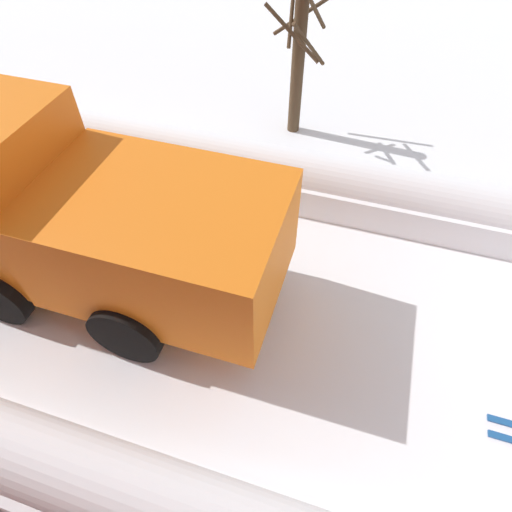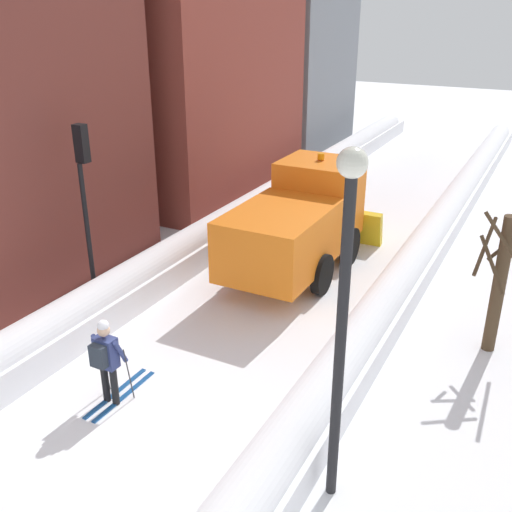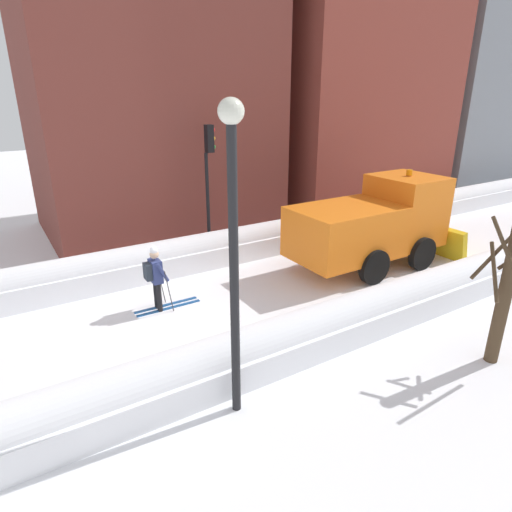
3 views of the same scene
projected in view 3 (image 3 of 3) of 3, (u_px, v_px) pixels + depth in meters
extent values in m
plane|color=white|center=(425.00, 250.00, 16.29)|extent=(80.00, 80.00, 0.00)
cube|color=white|center=(367.00, 222.00, 18.55)|extent=(1.10, 36.00, 0.68)
cylinder|color=white|center=(368.00, 214.00, 18.43)|extent=(0.90, 34.20, 0.90)
cube|color=white|center=(506.00, 269.00, 13.80)|extent=(1.10, 36.00, 0.62)
cylinder|color=white|center=(508.00, 260.00, 13.69)|extent=(0.90, 34.20, 0.90)
cube|color=brown|center=(142.00, 12.00, 16.31)|extent=(6.80, 8.90, 16.65)
cube|color=brown|center=(346.00, 12.00, 21.03)|extent=(7.69, 9.14, 18.20)
cube|color=gray|center=(460.00, 20.00, 25.28)|extent=(7.41, 6.74, 18.72)
cube|color=orange|center=(345.00, 232.00, 13.82)|extent=(2.30, 3.40, 1.60)
cube|color=orange|center=(405.00, 209.00, 15.03)|extent=(2.20, 2.00, 2.30)
cube|color=black|center=(425.00, 192.00, 15.33)|extent=(1.85, 0.06, 1.01)
cube|color=yellow|center=(426.00, 236.00, 16.12)|extent=(3.20, 0.46, 1.13)
cylinder|color=orange|center=(409.00, 172.00, 14.58)|extent=(0.20, 0.20, 0.18)
cylinder|color=black|center=(371.00, 235.00, 16.22)|extent=(0.25, 1.10, 1.10)
cylinder|color=black|center=(422.00, 254.00, 14.40)|extent=(0.25, 1.10, 1.10)
cylinder|color=black|center=(325.00, 246.00, 15.14)|extent=(0.25, 1.10, 1.10)
cylinder|color=black|center=(374.00, 267.00, 13.31)|extent=(0.25, 1.10, 1.10)
cylinder|color=black|center=(156.00, 294.00, 11.86)|extent=(0.14, 0.14, 0.82)
cylinder|color=black|center=(159.00, 297.00, 11.68)|extent=(0.14, 0.14, 0.82)
cube|color=navy|center=(156.00, 271.00, 11.52)|extent=(0.42, 0.26, 0.62)
cube|color=#262D38|center=(148.00, 272.00, 11.40)|extent=(0.32, 0.16, 0.44)
sphere|color=tan|center=(154.00, 254.00, 11.35)|extent=(0.24, 0.24, 0.24)
sphere|color=silver|center=(154.00, 251.00, 11.31)|extent=(0.22, 0.22, 0.22)
cylinder|color=navy|center=(156.00, 266.00, 11.76)|extent=(0.09, 0.33, 0.56)
cylinder|color=navy|center=(163.00, 272.00, 11.35)|extent=(0.09, 0.33, 0.56)
cube|color=#194C8C|center=(166.00, 305.00, 12.12)|extent=(0.09, 1.80, 0.03)
cube|color=#194C8C|center=(169.00, 308.00, 11.95)|extent=(0.09, 1.80, 0.03)
cylinder|color=#262628|center=(161.00, 284.00, 12.05)|extent=(0.02, 0.19, 1.19)
cylinder|color=#262628|center=(169.00, 292.00, 11.57)|extent=(0.02, 0.19, 1.19)
cylinder|color=black|center=(208.00, 205.00, 15.31)|extent=(0.12, 0.12, 3.63)
cube|color=black|center=(209.00, 139.00, 14.57)|extent=(0.28, 0.24, 0.90)
sphere|color=red|center=(212.00, 130.00, 14.54)|extent=(0.18, 0.18, 0.18)
sphere|color=gold|center=(213.00, 138.00, 14.64)|extent=(0.18, 0.18, 0.18)
sphere|color=green|center=(213.00, 147.00, 14.74)|extent=(0.18, 0.18, 0.18)
cylinder|color=black|center=(234.00, 284.00, 7.30)|extent=(0.16, 0.16, 5.13)
sphere|color=silver|center=(231.00, 111.00, 6.33)|extent=(0.40, 0.40, 0.40)
cylinder|color=#483623|center=(504.00, 296.00, 9.12)|extent=(0.28, 0.28, 3.13)
cylinder|color=#483623|center=(494.00, 272.00, 8.96)|extent=(0.73, 0.64, 1.06)
cylinder|color=#483623|center=(504.00, 244.00, 8.64)|extent=(0.87, 0.37, 0.96)
cylinder|color=#483623|center=(495.00, 253.00, 9.19)|extent=(0.24, 1.22, 0.99)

